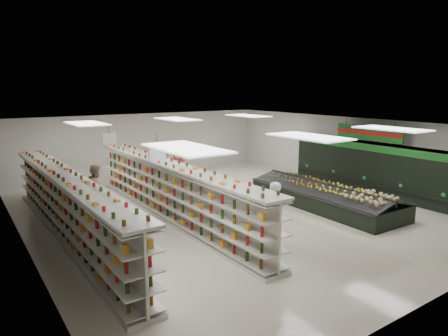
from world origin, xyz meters
TOP-DOWN VIEW (x-y plane):
  - floor at (0.00, 0.00)m, footprint 16.00×16.00m
  - ceiling at (0.00, 0.00)m, footprint 14.00×16.00m
  - wall_back at (0.00, 8.00)m, footprint 14.00×0.02m
  - wall_front at (0.00, -8.00)m, footprint 14.00×0.02m
  - wall_left at (-7.00, 0.00)m, footprint 0.02×16.00m
  - wall_right at (7.00, 0.00)m, footprint 0.02×16.00m
  - produce_wall_case at (6.53, -1.50)m, footprint 0.93×8.00m
  - aisle_sign_near at (-3.80, -2.00)m, footprint 0.52×0.06m
  - aisle_sign_far at (-3.80, 2.00)m, footprint 0.52×0.06m
  - hortifruti_banner at (6.25, -1.50)m, footprint 0.12×3.20m
  - gondola_left at (-5.76, 0.29)m, footprint 1.03×11.40m
  - gondola_center at (-2.32, 0.30)m, footprint 0.92×11.39m
  - produce_island at (3.28, -1.81)m, footprint 2.39×6.31m
  - soda_endcap at (0.70, 6.19)m, footprint 1.36×1.02m
  - shopper_main at (-1.00, -3.66)m, footprint 0.80×0.65m
  - shopper_background at (-4.20, 2.51)m, footprint 0.88×1.02m

SIDE VIEW (x-z plane):
  - floor at x=0.00m, z-range 0.00..0.00m
  - produce_island at x=3.28m, z-range -0.04..0.89m
  - soda_endcap at x=0.70m, z-range -0.02..1.58m
  - shopper_background at x=-4.20m, z-range 0.00..1.79m
  - gondola_center at x=-2.32m, z-range -0.08..1.89m
  - gondola_left at x=-5.76m, z-range -0.08..1.89m
  - shopper_main at x=-1.00m, z-range 0.00..1.90m
  - produce_wall_case at x=6.53m, z-range 0.14..2.34m
  - wall_back at x=0.00m, z-range 0.00..3.20m
  - wall_front at x=0.00m, z-range 0.00..3.20m
  - wall_left at x=-7.00m, z-range 0.00..3.20m
  - wall_right at x=7.00m, z-range 0.00..3.20m
  - hortifruti_banner at x=6.25m, z-range 2.18..3.13m
  - aisle_sign_near at x=-3.80m, z-range 2.38..3.13m
  - aisle_sign_far at x=-3.80m, z-range 2.38..3.13m
  - ceiling at x=0.00m, z-range 3.19..3.21m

